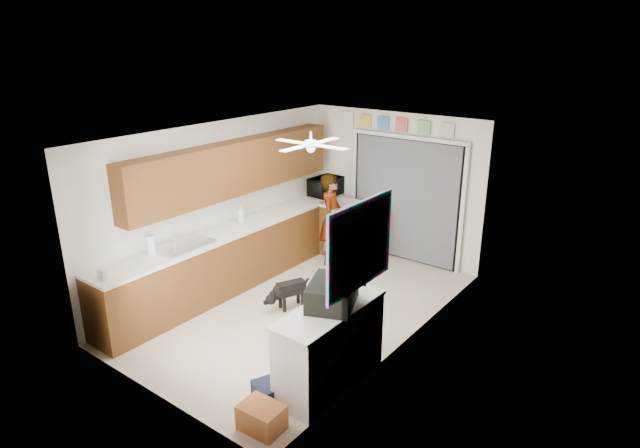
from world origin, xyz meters
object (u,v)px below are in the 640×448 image
Objects in this scene: navy_crate at (268,392)px; microwave at (325,186)px; man at (331,219)px; dog at (291,293)px; cardboard_box at (262,417)px; soap_bottle at (241,214)px; paper_towel_roll at (151,245)px; suitcase at (332,294)px.

microwave is at bearing 118.99° from navy_crate.
man is 2.74× the size of dog.
cardboard_box is 0.74× the size of dog.
soap_bottle reaches higher than paper_towel_roll.
soap_bottle is 1.15× the size of paper_towel_roll.
microwave reaches higher than navy_crate.
microwave is at bearing 140.50° from dog.
dog is at bearing 175.50° from man.
man is at bearing 74.91° from paper_towel_roll.
navy_crate is 0.56× the size of dog.
microwave is 4.19m from suitcase.
soap_bottle is 3.00m from suitcase.
dog is (-1.13, 1.73, 0.13)m from navy_crate.
navy_crate is 2.07m from dog.
microwave is 1.04× the size of dog.
man reaches higher than cardboard_box.
navy_crate is at bearing -137.00° from suitcase.
paper_towel_roll is 2.65m from navy_crate.
soap_bottle is 1.58m from man.
microwave is 0.38× the size of man.
suitcase is at bearing -10.36° from dog.
dog is at bearing 122.06° from suitcase.
microwave is 0.94× the size of suitcase.
cardboard_box is at bearing -16.34° from paper_towel_roll.
soap_bottle reaches higher than cardboard_box.
suitcase is 3.33m from man.
dog is (1.30, 1.31, -0.84)m from paper_towel_roll.
soap_bottle is at bearing 137.70° from cardboard_box.
soap_bottle is at bearing -168.46° from dog.
suitcase is at bearing 5.96° from paper_towel_roll.
suitcase is at bearing 65.76° from navy_crate.
paper_towel_roll reaches higher than cardboard_box.
suitcase reaches higher than dog.
navy_crate is at bearing -9.89° from paper_towel_roll.
cardboard_box is 4.24m from man.
suitcase is 1.43m from cardboard_box.
cardboard_box is at bearing -55.37° from navy_crate.
man is at bearing 61.38° from soap_bottle.
dog reaches higher than navy_crate.
soap_bottle is 0.91× the size of navy_crate.
paper_towel_roll is 0.41× the size of suitcase.
suitcase is 1.25m from navy_crate.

